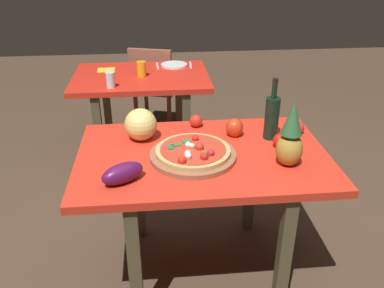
% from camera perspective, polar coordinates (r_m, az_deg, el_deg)
% --- Properties ---
extents(ground_plane, '(10.00, 10.00, 0.00)m').
position_cam_1_polar(ground_plane, '(2.51, 1.29, -17.02)').
color(ground_plane, '#4C3828').
extents(display_table, '(1.26, 0.81, 0.77)m').
position_cam_1_polar(display_table, '(2.09, 1.47, -3.69)').
color(display_table, brown).
rests_on(display_table, ground_plane).
extents(background_table, '(1.06, 0.76, 0.77)m').
position_cam_1_polar(background_table, '(3.30, -7.10, 7.70)').
color(background_table, brown).
rests_on(background_table, ground_plane).
extents(dining_chair, '(0.50, 0.50, 0.85)m').
position_cam_1_polar(dining_chair, '(3.93, -5.35, 8.31)').
color(dining_chair, '#945C40').
rests_on(dining_chair, ground_plane).
extents(pizza_board, '(0.43, 0.43, 0.02)m').
position_cam_1_polar(pizza_board, '(2.00, 0.14, -1.61)').
color(pizza_board, '#945C40').
rests_on(pizza_board, display_table).
extents(pizza, '(0.37, 0.37, 0.06)m').
position_cam_1_polar(pizza, '(1.98, 0.17, -0.98)').
color(pizza, tan).
rests_on(pizza, pizza_board).
extents(wine_bottle, '(0.08, 0.08, 0.33)m').
position_cam_1_polar(wine_bottle, '(2.19, 11.17, 3.81)').
color(wine_bottle, black).
rests_on(wine_bottle, display_table).
extents(pineapple_left, '(0.13, 0.13, 0.32)m').
position_cam_1_polar(pineapple_left, '(1.93, 13.70, 0.82)').
color(pineapple_left, '#AF8735').
rests_on(pineapple_left, display_table).
extents(melon, '(0.17, 0.17, 0.17)m').
position_cam_1_polar(melon, '(2.17, -7.24, 2.74)').
color(melon, '#E4D270').
rests_on(melon, display_table).
extents(bell_pepper, '(0.09, 0.09, 0.10)m').
position_cam_1_polar(bell_pepper, '(2.22, 5.99, 2.31)').
color(bell_pepper, red).
rests_on(bell_pepper, display_table).
extents(eggplant, '(0.22, 0.18, 0.09)m').
position_cam_1_polar(eggplant, '(1.81, -9.74, -4.07)').
color(eggplant, '#501347').
rests_on(eggplant, display_table).
extents(tomato_by_bottle, '(0.08, 0.08, 0.08)m').
position_cam_1_polar(tomato_by_bottle, '(2.13, 12.33, 0.48)').
color(tomato_by_bottle, red).
rests_on(tomato_by_bottle, display_table).
extents(tomato_beside_pepper, '(0.06, 0.06, 0.06)m').
position_cam_1_polar(tomato_beside_pepper, '(2.31, 14.75, 2.21)').
color(tomato_beside_pepper, red).
rests_on(tomato_beside_pepper, display_table).
extents(tomato_at_corner, '(0.07, 0.07, 0.07)m').
position_cam_1_polar(tomato_at_corner, '(2.32, 0.60, 3.30)').
color(tomato_at_corner, red).
rests_on(tomato_at_corner, display_table).
extents(drinking_glass_juice, '(0.07, 0.07, 0.12)m').
position_cam_1_polar(drinking_glass_juice, '(3.21, -7.13, 10.43)').
color(drinking_glass_juice, orange).
rests_on(drinking_glass_juice, background_table).
extents(drinking_glass_water, '(0.06, 0.06, 0.11)m').
position_cam_1_polar(drinking_glass_water, '(3.00, -11.41, 8.82)').
color(drinking_glass_water, silver).
rests_on(drinking_glass_water, background_table).
extents(dinner_plate, '(0.22, 0.22, 0.02)m').
position_cam_1_polar(dinner_plate, '(3.48, -2.54, 11.06)').
color(dinner_plate, white).
rests_on(dinner_plate, background_table).
extents(fork_utensil, '(0.02, 0.18, 0.01)m').
position_cam_1_polar(fork_utensil, '(3.48, -4.88, 10.90)').
color(fork_utensil, silver).
rests_on(fork_utensil, background_table).
extents(knife_utensil, '(0.03, 0.18, 0.01)m').
position_cam_1_polar(knife_utensil, '(3.49, -0.20, 11.06)').
color(knife_utensil, silver).
rests_on(knife_utensil, background_table).
extents(napkin_folded, '(0.14, 0.12, 0.01)m').
position_cam_1_polar(napkin_folded, '(3.43, -11.98, 10.15)').
color(napkin_folded, yellow).
rests_on(napkin_folded, background_table).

